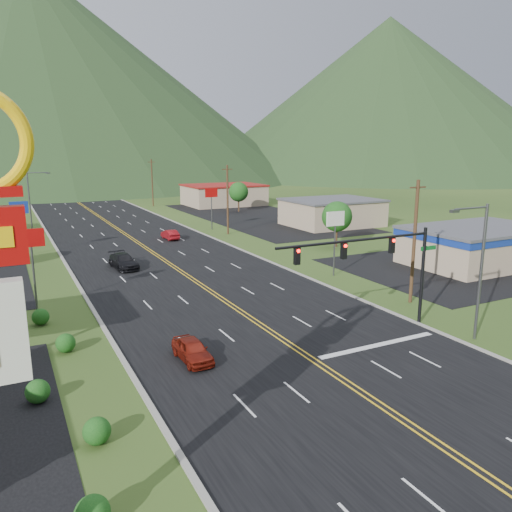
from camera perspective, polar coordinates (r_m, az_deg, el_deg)
name	(u,v)px	position (r m, az deg, el deg)	size (l,w,h in m)	color
ground	(484,475)	(22.95, 24.56, -21.81)	(500.00, 500.00, 0.00)	#284017
road	(484,475)	(22.95, 24.56, -21.81)	(20.00, 460.00, 0.04)	black
traffic_signal	(380,257)	(34.31, 13.95, -0.06)	(13.10, 0.43, 7.00)	black
streetlight_east	(478,264)	(34.99, 24.07, -0.79)	(3.28, 0.25, 9.00)	#59595E
streetlight_west	(32,197)	(81.64, -24.27, 6.12)	(3.28, 0.25, 9.00)	#59595E
building_east_near	(479,244)	(59.17, 24.16, 1.30)	(15.40, 10.40, 4.10)	tan
building_east_mid	(332,212)	(82.24, 8.68, 4.98)	(14.40, 11.40, 4.30)	tan
building_east_far	(224,195)	(110.71, -3.71, 7.00)	(16.40, 12.40, 4.50)	tan
pole_sign_west_a	(31,246)	(41.91, -24.31, 1.02)	(2.00, 0.18, 6.40)	#59595E
pole_sign_west_b	(19,213)	(63.67, -25.42, 4.44)	(2.00, 0.18, 6.40)	#59595E
pole_sign_east_a	(335,225)	(49.14, 9.04, 3.49)	(2.00, 0.18, 6.40)	#59595E
pole_sign_east_b	(211,197)	(77.13, -5.12, 6.75)	(2.00, 0.18, 6.40)	#59595E
tree_east_a	(337,217)	(64.15, 9.24, 4.47)	(3.84, 3.84, 5.82)	#382314
tree_east_b	(239,192)	(98.84, -2.01, 7.33)	(3.84, 3.84, 5.82)	#382314
utility_pole_a	(414,241)	(41.93, 17.64, 1.65)	(1.60, 0.28, 10.00)	#382314
utility_pole_b	(228,199)	(72.73, -3.27, 6.50)	(1.60, 0.28, 10.00)	#382314
utility_pole_c	(152,182)	(110.39, -11.78, 8.25)	(1.60, 0.28, 10.00)	#382314
utility_pole_d	(114,174)	(149.28, -15.94, 9.03)	(1.60, 0.28, 10.00)	#382314
mountain_n	(31,71)	(233.69, -24.31, 18.67)	(220.00, 220.00, 85.00)	#1E2F15
mountain_ne	(386,98)	(249.73, 14.67, 17.11)	(180.00, 180.00, 70.00)	#1E2F15
car_red_near	(192,351)	(30.36, -7.28, -10.67)	(1.56, 3.88, 1.32)	maroon
car_dark_mid	(124,262)	(54.07, -14.90, -0.62)	(2.09, 5.15, 1.49)	black
car_red_far	(170,235)	(69.87, -9.79, 2.41)	(1.41, 4.04, 1.33)	maroon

